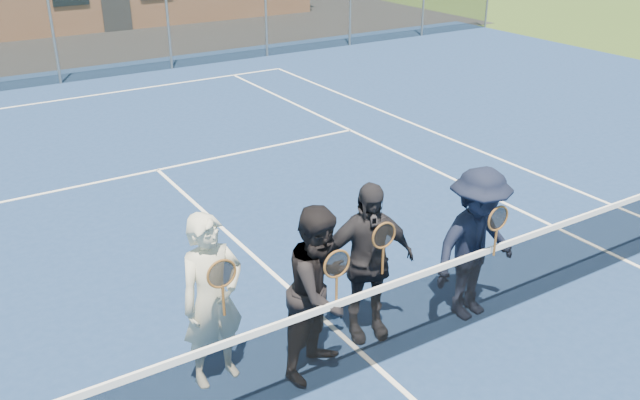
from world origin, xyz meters
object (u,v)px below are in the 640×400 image
object	(u,v)px
tennis_net	(376,323)
player_c	(367,262)
player_d	(476,244)
player_b	(321,291)
player_a	(212,300)

from	to	relation	value
tennis_net	player_c	size ratio (longest dim) A/B	6.49
tennis_net	player_d	world-z (taller)	player_d
player_c	player_d	xyz separation A→B (m)	(1.25, -0.33, -0.00)
player_b	player_c	xyz separation A→B (m)	(0.71, 0.22, 0.00)
player_a	player_d	bearing A→B (deg)	-9.89
player_c	player_d	world-z (taller)	same
player_c	player_d	distance (m)	1.29
player_a	player_b	bearing A→B (deg)	-22.69
player_c	player_d	bearing A→B (deg)	-14.84
tennis_net	player_a	distance (m)	1.64
player_a	player_b	distance (m)	1.05
player_a	tennis_net	bearing A→B (deg)	-25.98
player_b	player_c	bearing A→B (deg)	17.53
tennis_net	player_d	distance (m)	1.55
player_a	player_b	world-z (taller)	same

